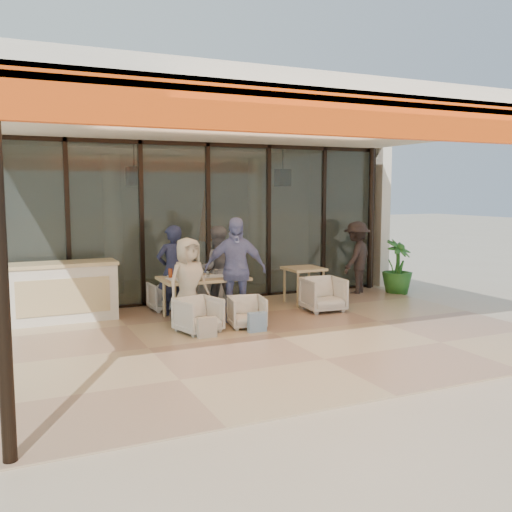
{
  "coord_description": "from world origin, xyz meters",
  "views": [
    {
      "loc": [
        -3.9,
        -7.82,
        2.26
      ],
      "look_at": [
        0.1,
        0.9,
        1.15
      ],
      "focal_mm": 40.0,
      "sensor_mm": 36.0,
      "label": 1
    }
  ],
  "objects_px": {
    "chair_near_left": "(198,314)",
    "diner_navy": "(173,271)",
    "diner_periwinkle": "(235,270)",
    "diner_grey": "(217,269)",
    "host_counter": "(62,292)",
    "potted_palm": "(397,267)",
    "chair_far_left": "(166,295)",
    "side_chair": "(323,293)",
    "chair_far_right": "(208,291)",
    "side_table": "(304,273)",
    "standing_woman": "(357,258)",
    "dining_table": "(203,280)",
    "diner_cream": "(188,282)",
    "chair_near_right": "(247,311)"
  },
  "relations": [
    {
      "from": "chair_near_left",
      "to": "diner_navy",
      "type": "relative_size",
      "value": 0.39
    },
    {
      "from": "diner_periwinkle",
      "to": "diner_grey",
      "type": "bearing_deg",
      "value": 107.87
    },
    {
      "from": "diner_grey",
      "to": "host_counter",
      "type": "bearing_deg",
      "value": 2.74
    },
    {
      "from": "potted_palm",
      "to": "chair_far_left",
      "type": "bearing_deg",
      "value": 175.62
    },
    {
      "from": "diner_periwinkle",
      "to": "side_chair",
      "type": "bearing_deg",
      "value": 19.51
    },
    {
      "from": "chair_far_right",
      "to": "diner_grey",
      "type": "xyz_separation_m",
      "value": [
        0.0,
        -0.5,
        0.5
      ]
    },
    {
      "from": "side_table",
      "to": "standing_woman",
      "type": "bearing_deg",
      "value": 18.75
    },
    {
      "from": "standing_woman",
      "to": "diner_periwinkle",
      "type": "bearing_deg",
      "value": -12.08
    },
    {
      "from": "dining_table",
      "to": "diner_periwinkle",
      "type": "height_order",
      "value": "diner_periwinkle"
    },
    {
      "from": "diner_navy",
      "to": "standing_woman",
      "type": "distance_m",
      "value": 4.29
    },
    {
      "from": "chair_far_left",
      "to": "potted_palm",
      "type": "relative_size",
      "value": 0.51
    },
    {
      "from": "diner_cream",
      "to": "standing_woman",
      "type": "relative_size",
      "value": 0.94
    },
    {
      "from": "host_counter",
      "to": "chair_far_right",
      "type": "distance_m",
      "value": 2.74
    },
    {
      "from": "diner_navy",
      "to": "host_counter",
      "type": "bearing_deg",
      "value": -14.57
    },
    {
      "from": "dining_table",
      "to": "side_table",
      "type": "distance_m",
      "value": 2.25
    },
    {
      "from": "diner_navy",
      "to": "standing_woman",
      "type": "xyz_separation_m",
      "value": [
        4.27,
        0.45,
        -0.03
      ]
    },
    {
      "from": "diner_navy",
      "to": "diner_periwinkle",
      "type": "xyz_separation_m",
      "value": [
        0.84,
        -0.9,
        0.08
      ]
    },
    {
      "from": "chair_far_right",
      "to": "diner_grey",
      "type": "height_order",
      "value": "diner_grey"
    },
    {
      "from": "chair_near_right",
      "to": "potted_palm",
      "type": "distance_m",
      "value": 4.53
    },
    {
      "from": "side_chair",
      "to": "potted_palm",
      "type": "relative_size",
      "value": 0.61
    },
    {
      "from": "potted_palm",
      "to": "diner_grey",
      "type": "bearing_deg",
      "value": -178.54
    },
    {
      "from": "chair_far_right",
      "to": "diner_periwinkle",
      "type": "distance_m",
      "value": 1.52
    },
    {
      "from": "host_counter",
      "to": "standing_woman",
      "type": "height_order",
      "value": "standing_woman"
    },
    {
      "from": "chair_far_right",
      "to": "diner_periwinkle",
      "type": "relative_size",
      "value": 0.34
    },
    {
      "from": "chair_near_left",
      "to": "potted_palm",
      "type": "distance_m",
      "value": 5.33
    },
    {
      "from": "chair_near_left",
      "to": "side_table",
      "type": "relative_size",
      "value": 0.85
    },
    {
      "from": "diner_cream",
      "to": "potted_palm",
      "type": "height_order",
      "value": "diner_cream"
    },
    {
      "from": "side_chair",
      "to": "side_table",
      "type": "bearing_deg",
      "value": 94.57
    },
    {
      "from": "chair_far_right",
      "to": "dining_table",
      "type": "bearing_deg",
      "value": 65.39
    },
    {
      "from": "chair_far_right",
      "to": "diner_cream",
      "type": "xyz_separation_m",
      "value": [
        -0.84,
        -1.4,
        0.44
      ]
    },
    {
      "from": "host_counter",
      "to": "chair_near_left",
      "type": "height_order",
      "value": "host_counter"
    },
    {
      "from": "chair_near_right",
      "to": "diner_cream",
      "type": "height_order",
      "value": "diner_cream"
    },
    {
      "from": "host_counter",
      "to": "diner_navy",
      "type": "bearing_deg",
      "value": -8.82
    },
    {
      "from": "host_counter",
      "to": "chair_far_right",
      "type": "bearing_deg",
      "value": 4.39
    },
    {
      "from": "chair_near_right",
      "to": "side_chair",
      "type": "bearing_deg",
      "value": 26.83
    },
    {
      "from": "host_counter",
      "to": "diner_grey",
      "type": "xyz_separation_m",
      "value": [
        2.72,
        -0.29,
        0.27
      ]
    },
    {
      "from": "diner_periwinkle",
      "to": "side_chair",
      "type": "height_order",
      "value": "diner_periwinkle"
    },
    {
      "from": "chair_far_right",
      "to": "potted_palm",
      "type": "xyz_separation_m",
      "value": [
        4.27,
        -0.39,
        0.28
      ]
    },
    {
      "from": "chair_near_left",
      "to": "chair_far_right",
      "type": "bearing_deg",
      "value": 50.77
    },
    {
      "from": "host_counter",
      "to": "side_table",
      "type": "xyz_separation_m",
      "value": [
        4.52,
        -0.39,
        0.11
      ]
    },
    {
      "from": "chair_near_right",
      "to": "diner_periwinkle",
      "type": "relative_size",
      "value": 0.32
    },
    {
      "from": "potted_palm",
      "to": "host_counter",
      "type": "bearing_deg",
      "value": 178.5
    },
    {
      "from": "diner_cream",
      "to": "side_table",
      "type": "xyz_separation_m",
      "value": [
        2.64,
        0.8,
        -0.11
      ]
    },
    {
      "from": "chair_near_left",
      "to": "chair_near_right",
      "type": "height_order",
      "value": "chair_near_left"
    },
    {
      "from": "diner_cream",
      "to": "side_chair",
      "type": "bearing_deg",
      "value": -12.3
    },
    {
      "from": "diner_cream",
      "to": "diner_periwinkle",
      "type": "bearing_deg",
      "value": -13.42
    },
    {
      "from": "host_counter",
      "to": "standing_woman",
      "type": "distance_m",
      "value": 6.16
    },
    {
      "from": "side_table",
      "to": "potted_palm",
      "type": "bearing_deg",
      "value": 4.81
    },
    {
      "from": "chair_far_right",
      "to": "diner_navy",
      "type": "bearing_deg",
      "value": 30.58
    },
    {
      "from": "chair_near_right",
      "to": "diner_grey",
      "type": "bearing_deg",
      "value": 99.78
    }
  ]
}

